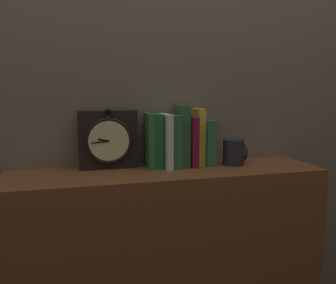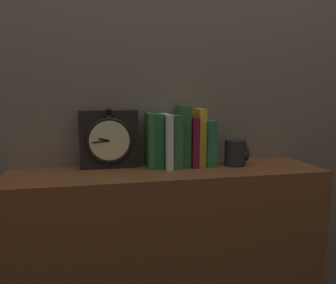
{
  "view_description": "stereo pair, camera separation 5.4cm",
  "coord_description": "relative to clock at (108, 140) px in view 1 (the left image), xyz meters",
  "views": [
    {
      "loc": [
        -0.3,
        -1.17,
        1.07
      ],
      "look_at": [
        0.0,
        0.0,
        0.89
      ],
      "focal_mm": 35.0,
      "sensor_mm": 36.0,
      "label": 1
    },
    {
      "loc": [
        -0.25,
        -1.19,
        1.07
      ],
      "look_at": [
        0.0,
        0.0,
        0.89
      ],
      "focal_mm": 35.0,
      "sensor_mm": 36.0,
      "label": 2
    }
  ],
  "objects": [
    {
      "name": "wall_back",
      "position": [
        0.21,
        0.07,
        0.41
      ],
      "size": [
        6.0,
        0.05,
        2.6
      ],
      "color": "#756656",
      "rests_on": "ground_plane"
    },
    {
      "name": "bookshelf",
      "position": [
        0.21,
        -0.1,
        -0.5
      ],
      "size": [
        1.2,
        0.29,
        0.78
      ],
      "color": "brown",
      "rests_on": "ground_plane"
    },
    {
      "name": "clock",
      "position": [
        0.0,
        0.0,
        0.0
      ],
      "size": [
        0.22,
        0.08,
        0.23
      ],
      "color": "black",
      "rests_on": "bookshelf"
    },
    {
      "name": "book_slot0_green",
      "position": [
        0.16,
        -0.02,
        -0.01
      ],
      "size": [
        0.02,
        0.12,
        0.21
      ],
      "color": "#326E38",
      "rests_on": "bookshelf"
    },
    {
      "name": "book_slot1_green",
      "position": [
        0.19,
        -0.02,
        -0.01
      ],
      "size": [
        0.03,
        0.12,
        0.21
      ],
      "color": "#216A33",
      "rests_on": "bookshelf"
    },
    {
      "name": "book_slot2_white",
      "position": [
        0.22,
        -0.04,
        -0.01
      ],
      "size": [
        0.02,
        0.15,
        0.21
      ],
      "color": "white",
      "rests_on": "bookshelf"
    },
    {
      "name": "book_slot3_green",
      "position": [
        0.25,
        -0.03,
        -0.01
      ],
      "size": [
        0.03,
        0.14,
        0.21
      ],
      "color": "#31653F",
      "rests_on": "bookshelf"
    },
    {
      "name": "book_slot4_green",
      "position": [
        0.29,
        -0.02,
        0.01
      ],
      "size": [
        0.04,
        0.12,
        0.24
      ],
      "color": "#306638",
      "rests_on": "bookshelf"
    },
    {
      "name": "book_slot5_maroon",
      "position": [
        0.33,
        -0.03,
        -0.01
      ],
      "size": [
        0.03,
        0.13,
        0.2
      ],
      "color": "maroon",
      "rests_on": "bookshelf"
    },
    {
      "name": "book_slot6_yellow",
      "position": [
        0.36,
        -0.02,
        0.0
      ],
      "size": [
        0.03,
        0.11,
        0.23
      ],
      "color": "yellow",
      "rests_on": "bookshelf"
    },
    {
      "name": "book_slot7_green",
      "position": [
        0.4,
        -0.03,
        -0.02
      ],
      "size": [
        0.04,
        0.13,
        0.18
      ],
      "color": "#2B6D41",
      "rests_on": "bookshelf"
    },
    {
      "name": "mug",
      "position": [
        0.5,
        -0.07,
        -0.06
      ],
      "size": [
        0.09,
        0.08,
        0.1
      ],
      "color": "#232328",
      "rests_on": "bookshelf"
    }
  ]
}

